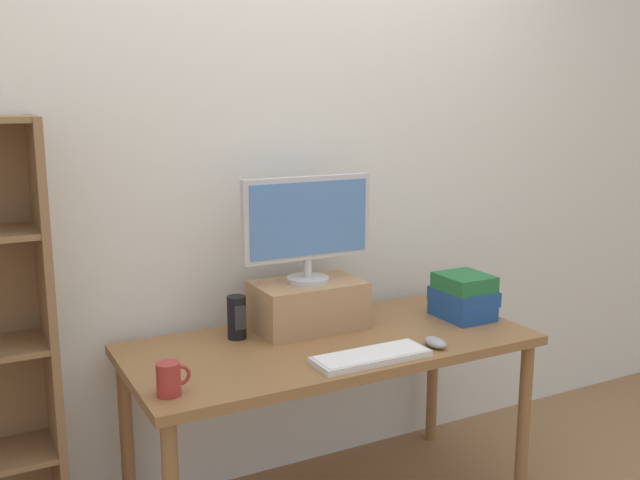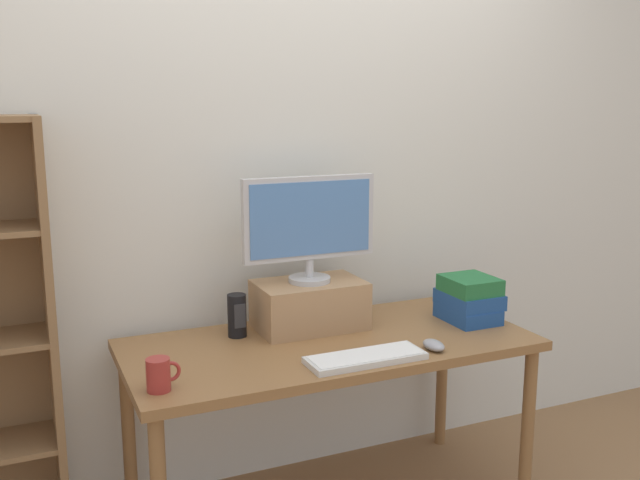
# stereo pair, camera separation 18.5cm
# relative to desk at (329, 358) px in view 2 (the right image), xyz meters

# --- Properties ---
(back_wall) EXTENTS (7.00, 0.08, 2.60)m
(back_wall) POSITION_rel_desk_xyz_m (0.00, 0.43, 0.67)
(back_wall) COLOR silver
(back_wall) RESTS_ON ground_plane
(desk) EXTENTS (1.52, 0.70, 0.70)m
(desk) POSITION_rel_desk_xyz_m (0.00, 0.00, 0.00)
(desk) COLOR olive
(desk) RESTS_ON ground_plane
(riser_box) EXTENTS (0.42, 0.26, 0.19)m
(riser_box) POSITION_rel_desk_xyz_m (-0.01, 0.17, 0.16)
(riser_box) COLOR #A87F56
(riser_box) RESTS_ON desk
(computer_monitor) EXTENTS (0.54, 0.16, 0.41)m
(computer_monitor) POSITION_rel_desk_xyz_m (-0.01, 0.17, 0.49)
(computer_monitor) COLOR #B7B7BA
(computer_monitor) RESTS_ON riser_box
(keyboard) EXTENTS (0.42, 0.15, 0.02)m
(keyboard) POSITION_rel_desk_xyz_m (0.03, -0.25, 0.08)
(keyboard) COLOR silver
(keyboard) RESTS_ON desk
(computer_mouse) EXTENTS (0.06, 0.10, 0.04)m
(computer_mouse) POSITION_rel_desk_xyz_m (0.30, -0.25, 0.09)
(computer_mouse) COLOR #99999E
(computer_mouse) RESTS_ON desk
(book_stack) EXTENTS (0.20, 0.24, 0.18)m
(book_stack) POSITION_rel_desk_xyz_m (0.62, -0.01, 0.16)
(book_stack) COLOR navy
(book_stack) RESTS_ON desk
(coffee_mug) EXTENTS (0.11, 0.08, 0.10)m
(coffee_mug) POSITION_rel_desk_xyz_m (-0.68, -0.21, 0.12)
(coffee_mug) COLOR #9E2D28
(coffee_mug) RESTS_ON desk
(desk_speaker) EXTENTS (0.07, 0.08, 0.16)m
(desk_speaker) POSITION_rel_desk_xyz_m (-0.30, 0.18, 0.15)
(desk_speaker) COLOR black
(desk_speaker) RESTS_ON desk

